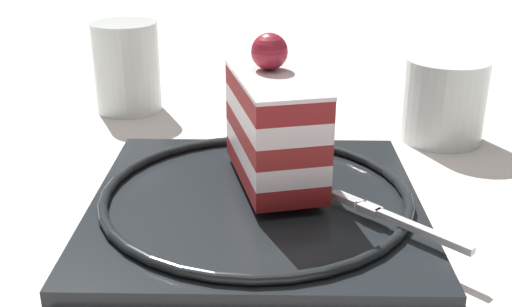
# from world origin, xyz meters

# --- Properties ---
(ground_plane) EXTENTS (2.40, 2.40, 0.00)m
(ground_plane) POSITION_xyz_m (0.00, 0.00, 0.00)
(ground_plane) COLOR silver
(dessert_plate) EXTENTS (0.28, 0.28, 0.02)m
(dessert_plate) POSITION_xyz_m (-0.03, 0.03, 0.01)
(dessert_plate) COLOR black
(dessert_plate) RESTS_ON ground_plane
(cake_slice) EXTENTS (0.13, 0.07, 0.11)m
(cake_slice) POSITION_xyz_m (-0.05, 0.04, 0.06)
(cake_slice) COLOR maroon
(cake_slice) RESTS_ON dessert_plate
(fork) EXTENTS (0.10, 0.08, 0.00)m
(fork) POSITION_xyz_m (0.03, 0.12, 0.02)
(fork) COLOR silver
(fork) RESTS_ON dessert_plate
(drink_glass_near) EXTENTS (0.08, 0.08, 0.08)m
(drink_glass_near) POSITION_xyz_m (-0.17, 0.23, 0.04)
(drink_glass_near) COLOR white
(drink_glass_near) RESTS_ON ground_plane
(drink_glass_far) EXTENTS (0.07, 0.07, 0.10)m
(drink_glass_far) POSITION_xyz_m (-0.30, -0.09, 0.04)
(drink_glass_far) COLOR white
(drink_glass_far) RESTS_ON ground_plane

